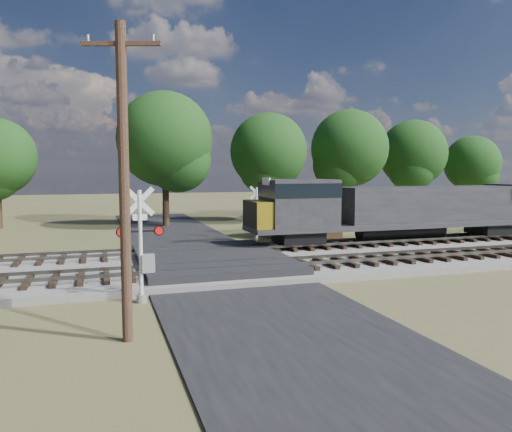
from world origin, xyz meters
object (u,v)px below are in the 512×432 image
object	(u,v)px
equipment_shed	(302,216)
crossing_signal_near	(143,255)
crossing_signal_far	(255,219)
utility_pole	(124,176)

from	to	relation	value
equipment_shed	crossing_signal_near	bearing A→B (deg)	-149.48
crossing_signal_near	equipment_shed	size ratio (longest dim) A/B	0.74
crossing_signal_near	crossing_signal_far	distance (m)	15.74
utility_pole	crossing_signal_near	bearing A→B (deg)	97.38
crossing_signal_far	equipment_shed	world-z (taller)	crossing_signal_far
crossing_signal_near	equipment_shed	xyz separation A→B (m)	(12.18, 14.29, -0.20)
crossing_signal_far	crossing_signal_near	bearing A→B (deg)	63.93
utility_pole	equipment_shed	xyz separation A→B (m)	(12.98, 18.35, -3.07)
utility_pole	equipment_shed	bearing A→B (deg)	73.27
crossing_signal_near	utility_pole	world-z (taller)	utility_pole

